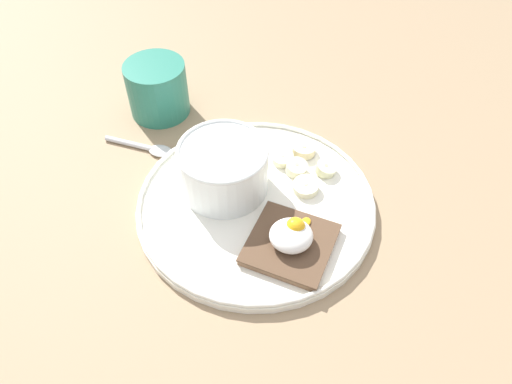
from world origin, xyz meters
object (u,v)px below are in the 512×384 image
at_px(oatmeal_bowl, 224,169).
at_px(banana_slice_front, 297,168).
at_px(banana_slice_back, 326,168).
at_px(banana_slice_inner, 283,158).
at_px(banana_slice_left, 306,187).
at_px(poached_egg, 292,234).
at_px(coffee_mug, 157,88).
at_px(spoon, 147,148).
at_px(toast_slice, 290,244).
at_px(banana_slice_right, 304,150).

xyz_separation_m(oatmeal_bowl, banana_slice_front, (0.09, 0.03, -0.03)).
distance_m(banana_slice_back, banana_slice_inner, 0.06).
relative_size(oatmeal_bowl, banana_slice_left, 2.47).
relative_size(poached_egg, coffee_mug, 0.71).
distance_m(oatmeal_bowl, banana_slice_back, 0.14).
bearing_deg(banana_slice_back, poached_egg, -109.28).
bearing_deg(banana_slice_inner, banana_slice_front, -44.98).
bearing_deg(poached_egg, banana_slice_left, 79.43).
relative_size(poached_egg, spoon, 0.60).
bearing_deg(banana_slice_inner, toast_slice, -84.51).
height_order(toast_slice, banana_slice_right, banana_slice_right).
bearing_deg(spoon, poached_egg, -37.84).
bearing_deg(banana_slice_left, banana_slice_back, 51.59).
bearing_deg(banana_slice_front, banana_slice_left, -68.28).
bearing_deg(banana_slice_inner, oatmeal_bowl, -145.14).
xyz_separation_m(banana_slice_front, spoon, (-0.22, 0.04, -0.01)).
relative_size(banana_slice_left, coffee_mug, 0.52).
relative_size(oatmeal_bowl, toast_slice, 0.94).
bearing_deg(banana_slice_front, banana_slice_inner, 135.02).
distance_m(oatmeal_bowl, poached_egg, 0.13).
distance_m(oatmeal_bowl, toast_slice, 0.13).
relative_size(banana_slice_front, banana_slice_left, 0.90).
distance_m(oatmeal_bowl, banana_slice_left, 0.11).
bearing_deg(toast_slice, banana_slice_inner, 95.49).
distance_m(toast_slice, spoon, 0.27).
relative_size(banana_slice_front, banana_slice_back, 1.21).
height_order(banana_slice_right, coffee_mug, coffee_mug).
distance_m(poached_egg, banana_slice_back, 0.14).
height_order(banana_slice_front, banana_slice_right, banana_slice_front).
xyz_separation_m(banana_slice_left, banana_slice_right, (-0.00, 0.07, 0.00)).
distance_m(oatmeal_bowl, banana_slice_front, 0.10).
xyz_separation_m(banana_slice_inner, coffee_mug, (-0.19, 0.11, 0.03)).
bearing_deg(coffee_mug, banana_slice_back, -26.72).
xyz_separation_m(poached_egg, banana_slice_left, (0.02, 0.09, -0.02)).
height_order(poached_egg, banana_slice_back, poached_egg).
relative_size(banana_slice_back, banana_slice_right, 0.83).
distance_m(banana_slice_front, banana_slice_back, 0.04).
distance_m(toast_slice, banana_slice_left, 0.10).
bearing_deg(banana_slice_right, oatmeal_bowl, -145.66).
xyz_separation_m(banana_slice_right, coffee_mug, (-0.22, 0.09, 0.03)).
bearing_deg(banana_slice_back, banana_slice_front, -176.27).
bearing_deg(spoon, banana_slice_right, -0.45).
bearing_deg(banana_slice_inner, spoon, 174.00).
height_order(toast_slice, poached_egg, poached_egg).
distance_m(poached_egg, banana_slice_front, 0.13).
xyz_separation_m(coffee_mug, spoon, (-0.00, -0.09, -0.04)).
bearing_deg(coffee_mug, spoon, -91.60).
distance_m(banana_slice_inner, coffee_mug, 0.22).
xyz_separation_m(banana_slice_back, coffee_mug, (-0.25, 0.13, 0.02)).
bearing_deg(oatmeal_bowl, spoon, 149.00).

